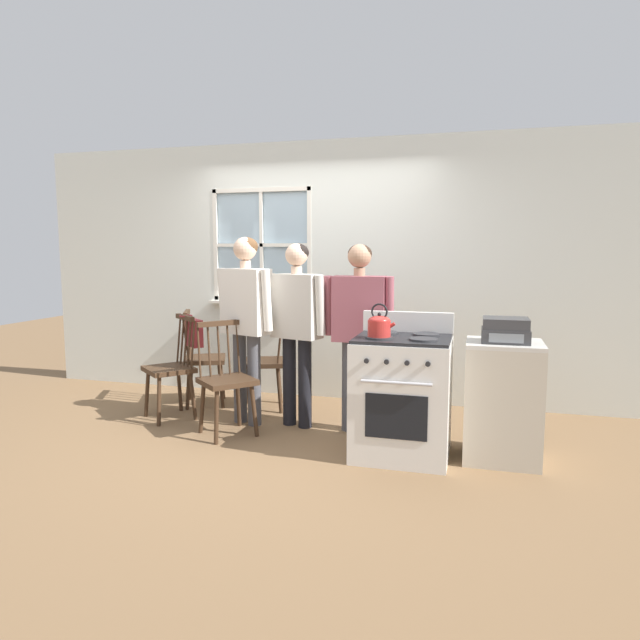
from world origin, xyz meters
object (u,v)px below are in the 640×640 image
(person_teen_center, at_px, (297,317))
(handbag, at_px, (194,332))
(stereo, at_px, (506,330))
(person_adult_right, at_px, (359,319))
(side_counter, at_px, (503,401))
(person_elderly_left, at_px, (246,311))
(potted_plant, at_px, (271,293))
(chair_near_stove, at_px, (203,360))
(chair_near_wall, at_px, (226,381))
(chair_center_cluster, at_px, (265,363))
(chair_by_window, at_px, (171,370))
(kettle, at_px, (379,325))
(stove, at_px, (402,395))

(person_teen_center, distance_m, handbag, 1.08)
(person_teen_center, xyz_separation_m, stereo, (1.74, -0.40, -0.00))
(person_adult_right, xyz_separation_m, side_counter, (1.18, -0.38, -0.54))
(person_elderly_left, bearing_deg, handbag, -174.71)
(potted_plant, relative_size, side_counter, 0.32)
(person_adult_right, bearing_deg, chair_near_stove, 163.68)
(chair_near_wall, height_order, stereo, stereo)
(chair_center_cluster, relative_size, stereo, 2.84)
(chair_by_window, xyz_separation_m, chair_center_cluster, (0.73, 0.54, 0.00))
(kettle, bearing_deg, stove, 39.32)
(person_elderly_left, distance_m, kettle, 1.42)
(kettle, bearing_deg, chair_center_cluster, 140.58)
(chair_center_cluster, distance_m, kettle, 1.80)
(stereo, bearing_deg, stove, -172.56)
(potted_plant, height_order, stereo, potted_plant)
(person_elderly_left, distance_m, side_counter, 2.30)
(chair_near_wall, distance_m, potted_plant, 1.52)
(stove, height_order, handbag, stove)
(chair_near_stove, height_order, person_elderly_left, person_elderly_left)
(handbag, bearing_deg, stereo, -10.04)
(kettle, xyz_separation_m, side_counter, (0.90, 0.25, -0.57))
(person_elderly_left, xyz_separation_m, person_adult_right, (1.02, 0.06, -0.04))
(chair_near_wall, relative_size, chair_near_stove, 1.00)
(person_elderly_left, relative_size, person_adult_right, 1.04)
(chair_by_window, xyz_separation_m, stove, (2.21, -0.41, 0.01))
(chair_near_wall, relative_size, potted_plant, 3.40)
(kettle, relative_size, stereo, 0.73)
(chair_center_cluster, height_order, stereo, stereo)
(person_adult_right, distance_m, stereo, 1.25)
(chair_near_wall, xyz_separation_m, handbag, (-0.55, 0.48, 0.33))
(person_elderly_left, bearing_deg, potted_plant, 117.60)
(chair_center_cluster, xyz_separation_m, kettle, (1.32, -1.08, 0.56))
(stove, height_order, kettle, kettle)
(chair_near_stove, relative_size, stereo, 2.84)
(person_elderly_left, height_order, stove, person_elderly_left)
(chair_near_wall, height_order, side_counter, chair_near_wall)
(side_counter, bearing_deg, person_adult_right, 162.06)
(side_counter, bearing_deg, potted_plant, 149.84)
(handbag, bearing_deg, side_counter, -9.62)
(chair_near_wall, xyz_separation_m, potted_plant, (-0.10, 1.37, 0.65))
(stove, height_order, stereo, stove)
(chair_by_window, relative_size, handbag, 3.15)
(chair_near_wall, bearing_deg, chair_near_stove, 79.91)
(chair_center_cluster, height_order, chair_near_stove, same)
(chair_by_window, relative_size, chair_center_cluster, 1.00)
(person_adult_right, distance_m, handbag, 1.63)
(stove, xyz_separation_m, handbag, (-2.06, 0.59, 0.32))
(chair_center_cluster, relative_size, potted_plant, 3.40)
(chair_center_cluster, relative_size, person_adult_right, 0.60)
(handbag, bearing_deg, chair_near_stove, 104.73)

